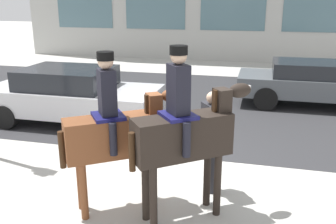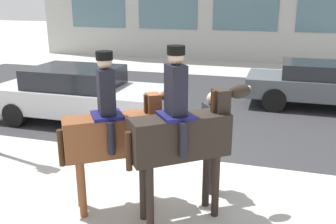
{
  "view_description": "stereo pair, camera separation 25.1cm",
  "coord_description": "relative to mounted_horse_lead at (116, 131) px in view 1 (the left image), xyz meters",
  "views": [
    {
      "loc": [
        1.55,
        -6.42,
        3.14
      ],
      "look_at": [
        0.18,
        -0.97,
        1.41
      ],
      "focal_mm": 40.0,
      "sensor_mm": 36.0,
      "label": 1
    },
    {
      "loc": [
        1.79,
        -6.36,
        3.14
      ],
      "look_at": [
        0.18,
        -0.97,
        1.41
      ],
      "focal_mm": 40.0,
      "sensor_mm": 36.0,
      "label": 2
    }
  ],
  "objects": [
    {
      "name": "ground_plane",
      "position": [
        0.46,
        1.58,
        -1.25
      ],
      "size": [
        80.0,
        80.0,
        0.0
      ],
      "primitive_type": "plane",
      "color": "#B2AFA8"
    },
    {
      "name": "road_surface",
      "position": [
        0.46,
        6.33,
        -1.24
      ],
      "size": [
        22.57,
        8.5,
        0.01
      ],
      "color": "#2D2D30",
      "rests_on": "ground_plane"
    },
    {
      "name": "mounted_horse_lead",
      "position": [
        0.0,
        0.0,
        0.0
      ],
      "size": [
        1.64,
        1.29,
        2.43
      ],
      "rotation": [
        0.0,
        0.0,
        0.61
      ],
      "color": "brown",
      "rests_on": "ground_plane"
    },
    {
      "name": "mounted_horse_companion",
      "position": [
        1.04,
        -0.02,
        0.1
      ],
      "size": [
        1.62,
        1.36,
        2.54
      ],
      "rotation": [
        0.0,
        0.0,
        0.66
      ],
      "color": "black",
      "rests_on": "ground_plane"
    },
    {
      "name": "pedestrian_bystander",
      "position": [
        1.3,
        0.83,
        -0.23
      ],
      "size": [
        0.71,
        0.79,
        1.73
      ],
      "rotation": [
        0.0,
        0.0,
        -2.56
      ],
      "color": "#232328",
      "rests_on": "ground_plane"
    },
    {
      "name": "street_car_near_lane",
      "position": [
        -2.69,
        3.64,
        -0.51
      ],
      "size": [
        4.46,
        2.0,
        1.42
      ],
      "color": "#B7B7BC",
      "rests_on": "ground_plane"
    },
    {
      "name": "street_car_far_lane",
      "position": [
        3.55,
        6.8,
        -0.53
      ],
      "size": [
        4.41,
        1.89,
        1.33
      ],
      "color": "#51565B",
      "rests_on": "ground_plane"
    }
  ]
}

